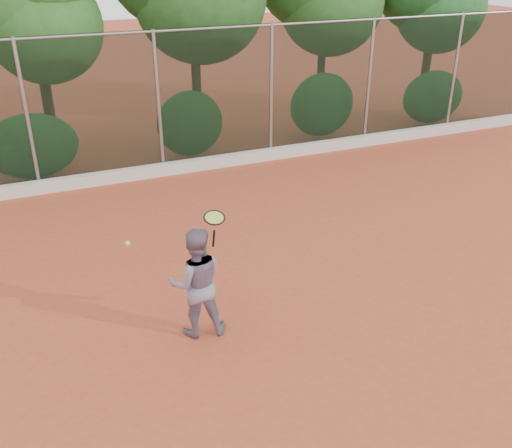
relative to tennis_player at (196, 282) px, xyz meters
name	(u,v)px	position (x,y,z in m)	size (l,w,h in m)	color
ground	(281,323)	(1.24, -0.31, -0.86)	(80.00, 80.00, 0.00)	#B04629
concrete_curb	(165,169)	(1.24, 6.51, -0.71)	(24.00, 0.20, 0.30)	beige
tennis_player	(196,282)	(0.00, 0.00, 0.00)	(0.84, 0.65, 1.72)	slate
chainlink_fence	(158,100)	(1.24, 6.69, 1.00)	(24.09, 0.09, 3.50)	black
tennis_racket	(214,220)	(0.25, -0.18, 1.04)	(0.32, 0.32, 0.56)	black
tennis_ball_in_flight	(128,243)	(-0.91, 0.00, 0.84)	(0.07, 0.07, 0.07)	#D4FA38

